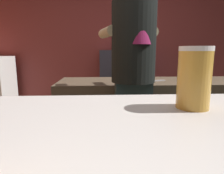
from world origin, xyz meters
TOP-DOWN VIEW (x-y plane):
  - wall_back at (0.00, 2.20)m, footprint 5.20×0.10m
  - prep_counter at (0.35, 0.61)m, footprint 2.10×0.60m
  - back_shelf at (0.12, 1.92)m, footprint 0.83×0.36m
  - bartender at (-0.01, 0.15)m, footprint 0.48×0.54m
  - knife_block at (0.80, 0.65)m, footprint 0.10×0.08m
  - mixing_bowl at (-0.01, 0.63)m, footprint 0.17×0.17m
  - chefs_knife at (0.26, 0.56)m, footprint 0.24×0.10m
  - pint_glass_near at (-0.04, -0.93)m, footprint 0.08×0.08m
  - bottle_soy at (0.02, 1.85)m, footprint 0.07×0.07m
  - bottle_hot_sauce at (-0.04, 1.97)m, footprint 0.07×0.07m

SIDE VIEW (x-z plane):
  - prep_counter at x=0.35m, z-range 0.00..0.88m
  - back_shelf at x=0.12m, z-range 0.00..1.20m
  - chefs_knife at x=0.26m, z-range 0.88..0.89m
  - mixing_bowl at x=-0.01m, z-range 0.88..0.93m
  - knife_block at x=0.80m, z-range 0.85..1.13m
  - bartender at x=-0.01m, z-range 0.14..1.90m
  - pint_glass_near at x=-0.04m, z-range 1.05..1.19m
  - bottle_soy at x=0.02m, z-range 1.18..1.35m
  - bottle_hot_sauce at x=-0.04m, z-range 1.18..1.37m
  - wall_back at x=0.00m, z-range 0.00..2.70m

